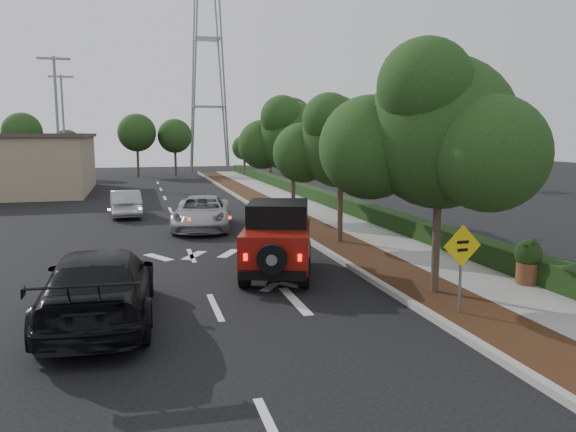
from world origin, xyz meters
name	(u,v)px	position (x,y,z in m)	size (l,w,h in m)	color
ground	(215,307)	(0.00, 0.00, 0.00)	(120.00, 120.00, 0.00)	black
curb	(278,222)	(4.60, 12.00, 0.07)	(0.20, 70.00, 0.15)	#9E9B93
planting_strip	(299,221)	(5.60, 12.00, 0.06)	(1.80, 70.00, 0.12)	black
sidewalk	(337,220)	(7.50, 12.00, 0.06)	(2.00, 70.00, 0.12)	gray
hedge	(364,212)	(8.90, 12.00, 0.40)	(0.80, 70.00, 0.80)	black
transmission_tower	(210,172)	(6.00, 48.00, 0.00)	(7.00, 4.00, 28.00)	slate
street_tree_near	(434,296)	(5.60, -0.50, 0.00)	(3.80, 3.80, 5.92)	black
street_tree_mid	(340,245)	(5.60, 6.50, 0.00)	(3.20, 3.20, 5.32)	black
street_tree_far	(293,219)	(5.60, 13.00, 0.00)	(3.40, 3.40, 5.62)	black
light_pole_a	(62,198)	(-6.50, 26.00, 0.00)	(2.00, 0.22, 9.00)	slate
light_pole_b	(67,183)	(-7.50, 38.00, 0.00)	(2.00, 0.22, 9.00)	slate
red_jeep	(278,238)	(2.26, 2.75, 1.09)	(2.95, 4.40, 2.15)	black
silver_suv_ahead	(202,213)	(1.00, 11.38, 0.72)	(2.38, 5.17, 1.44)	#A3A6AB
black_suv_oncoming	(100,286)	(-2.59, -0.40, 0.82)	(2.30, 5.66, 1.64)	black
silver_sedan_oncoming	(125,203)	(-2.32, 16.26, 0.67)	(1.41, 4.06, 1.34)	#9B9EA2
speed_hump_sign	(462,257)	(5.26, -2.21, 1.41)	(0.96, 0.09, 2.04)	slate
terracotta_planter	(528,257)	(8.40, -0.48, 0.85)	(0.73, 0.73, 1.26)	brown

